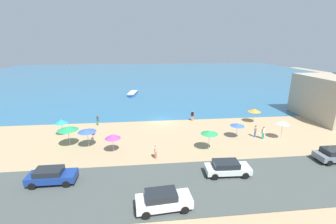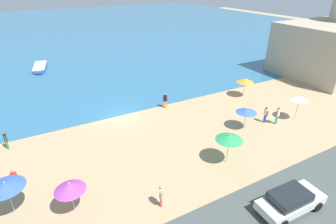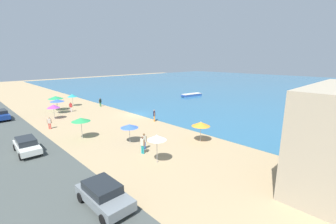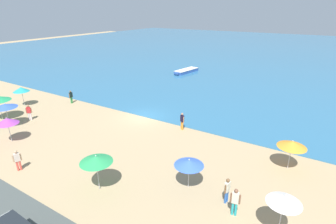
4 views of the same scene
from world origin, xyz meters
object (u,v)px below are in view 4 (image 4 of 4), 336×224
Objects in this scene: beach_umbrella_7 at (21,89)px; bather_3 at (227,189)px; skiff_nearshore at (186,71)px; bather_2 at (71,96)px; beach_umbrella_3 at (96,159)px; bather_5 at (182,120)px; beach_umbrella_1 at (189,163)px; beach_umbrella_2 at (292,144)px; beach_umbrella_4 at (5,106)px; beach_umbrella_6 at (284,199)px; beach_umbrella_5 at (7,121)px; bather_0 at (235,201)px; bather_4 at (17,159)px; bather_1 at (29,112)px.

beach_umbrella_7 is 26.52m from bather_3.
bather_2 is at bearing -101.53° from skiff_nearshore.
beach_umbrella_3 is 1.46× the size of bather_5.
beach_umbrella_1 is 0.92× the size of beach_umbrella_2.
beach_umbrella_4 reaches higher than beach_umbrella_1.
beach_umbrella_7 is (-29.40, 4.45, -0.29)m from beach_umbrella_6.
bather_5 is at bearing 169.92° from beach_umbrella_2.
beach_umbrella_4 reaches higher than beach_umbrella_7.
beach_umbrella_2 reaches higher than beach_umbrella_5.
beach_umbrella_3 is 1.43× the size of bather_0.
beach_umbrella_3 reaches higher than bather_4.
bather_5 is (14.56, 6.22, 0.03)m from bather_1.
skiff_nearshore is at bearing 88.42° from beach_umbrella_5.
beach_umbrella_7 is at bearing 136.34° from beach_umbrella_4.
beach_umbrella_7 reaches higher than bather_5.
bather_4 is at bearing -54.01° from bather_2.
beach_umbrella_6 is 2.75m from bather_0.
bather_0 is at bearing -5.15° from bather_1.
beach_umbrella_4 is 1.07× the size of beach_umbrella_5.
beach_umbrella_4 is at bearing -177.98° from bather_3.
beach_umbrella_5 is at bearing -50.59° from bather_1.
bather_5 is at bearing 121.37° from beach_umbrella_1.
beach_umbrella_6 reaches higher than beach_umbrella_2.
beach_umbrella_4 is at bearing 170.89° from beach_umbrella_3.
beach_umbrella_4 is at bearing -177.47° from beach_umbrella_1.
beach_umbrella_4 reaches higher than bather_0.
bather_3 is (26.28, -3.41, -1.09)m from beach_umbrella_7.
beach_umbrella_1 is 0.81× the size of beach_umbrella_6.
bather_1 is 9.77m from bather_4.
bather_2 is 23.28m from bather_3.
skiff_nearshore is (3.86, 27.32, -0.60)m from bather_1.
beach_umbrella_3 reaches higher than bather_5.
beach_umbrella_5 is 4.84m from bather_1.
bather_0 is at bearing -46.57° from bather_3.
beach_umbrella_1 is at bearing 2.53° from beach_umbrella_4.
beach_umbrella_6 is 1.10× the size of beach_umbrella_7.
beach_umbrella_5 is at bearing -91.58° from skiff_nearshore.
beach_umbrella_4 is 1.03× the size of beach_umbrella_7.
bather_5 is (6.71, 12.04, 0.06)m from bather_4.
bather_1 is at bearing -84.59° from bather_2.
bather_2 is at bearing 161.31° from bather_0.
beach_umbrella_2 is 30.65m from skiff_nearshore.
beach_umbrella_4 reaches higher than bather_1.
beach_umbrella_1 is 20.82m from bather_2.
beach_umbrella_7 is (-18.90, 6.51, -0.20)m from beach_umbrella_3.
bather_1 is at bearing 174.73° from beach_umbrella_6.
bather_0 is 1.09× the size of bather_4.
skiff_nearshore is at bearing 71.38° from beach_umbrella_7.
beach_umbrella_6 reaches higher than beach_umbrella_5.
skiff_nearshore is at bearing 131.79° from beach_umbrella_2.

